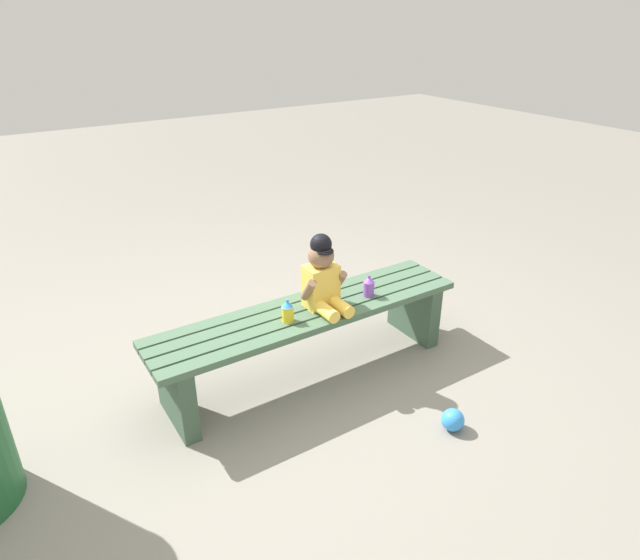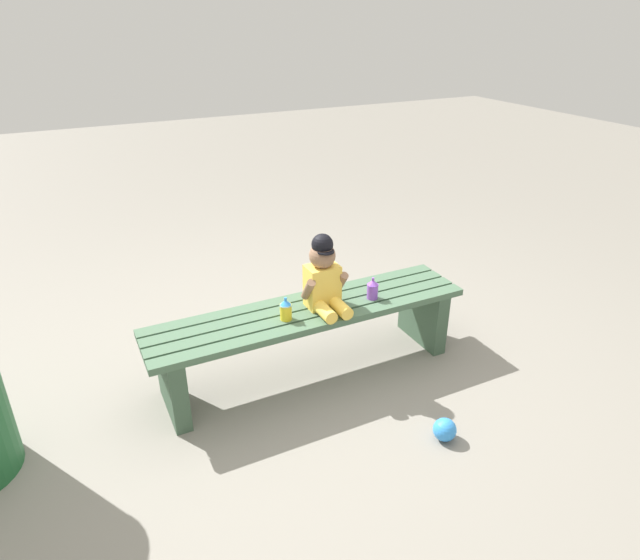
# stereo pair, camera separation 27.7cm
# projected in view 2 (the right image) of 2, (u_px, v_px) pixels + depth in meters

# --- Properties ---
(ground_plane) EXTENTS (16.00, 16.00, 0.00)m
(ground_plane) POSITION_uv_depth(u_px,v_px,m) (310.00, 371.00, 3.06)
(ground_plane) COLOR gray
(park_bench) EXTENTS (1.73, 0.38, 0.40)m
(park_bench) POSITION_uv_depth(u_px,v_px,m) (310.00, 328.00, 2.94)
(park_bench) COLOR #47664C
(park_bench) RESTS_ON ground_plane
(child_figure) EXTENTS (0.23, 0.27, 0.40)m
(child_figure) POSITION_uv_depth(u_px,v_px,m) (324.00, 277.00, 2.82)
(child_figure) COLOR #F2C64C
(child_figure) RESTS_ON park_bench
(sippy_cup_left) EXTENTS (0.06, 0.06, 0.12)m
(sippy_cup_left) POSITION_uv_depth(u_px,v_px,m) (286.00, 309.00, 2.76)
(sippy_cup_left) COLOR yellow
(sippy_cup_left) RESTS_ON park_bench
(sippy_cup_right) EXTENTS (0.06, 0.06, 0.12)m
(sippy_cup_right) POSITION_uv_depth(u_px,v_px,m) (373.00, 289.00, 2.96)
(sippy_cup_right) COLOR #8C4CCC
(sippy_cup_right) RESTS_ON park_bench
(toy_ball) EXTENTS (0.11, 0.11, 0.11)m
(toy_ball) POSITION_uv_depth(u_px,v_px,m) (445.00, 430.00, 2.56)
(toy_ball) COLOR #338CE5
(toy_ball) RESTS_ON ground_plane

